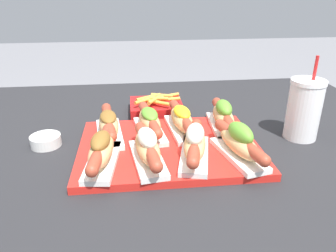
# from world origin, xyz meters

# --- Properties ---
(patio_table) EXTENTS (1.39, 1.05, 0.76)m
(patio_table) POSITION_xyz_m (0.00, 0.00, 0.38)
(patio_table) COLOR #232326
(patio_table) RESTS_ON ground_plane
(serving_tray) EXTENTS (0.43, 0.32, 0.02)m
(serving_tray) POSITION_xyz_m (-0.01, -0.06, 0.77)
(serving_tray) COLOR red
(serving_tray) RESTS_ON patio_table
(hot_dog_0) EXTENTS (0.08, 0.21, 0.07)m
(hot_dog_0) POSITION_xyz_m (-0.16, -0.14, 0.81)
(hot_dog_0) COLOR white
(hot_dog_0) RESTS_ON serving_tray
(hot_dog_1) EXTENTS (0.08, 0.21, 0.08)m
(hot_dog_1) POSITION_xyz_m (-0.07, -0.14, 0.81)
(hot_dog_1) COLOR white
(hot_dog_1) RESTS_ON serving_tray
(hot_dog_2) EXTENTS (0.10, 0.21, 0.08)m
(hot_dog_2) POSITION_xyz_m (0.04, -0.13, 0.81)
(hot_dog_2) COLOR white
(hot_dog_2) RESTS_ON serving_tray
(hot_dog_3) EXTENTS (0.10, 0.21, 0.08)m
(hot_dog_3) POSITION_xyz_m (0.14, -0.14, 0.81)
(hot_dog_3) COLOR white
(hot_dog_3) RESTS_ON serving_tray
(hot_dog_4) EXTENTS (0.08, 0.21, 0.06)m
(hot_dog_4) POSITION_xyz_m (-0.16, 0.00, 0.81)
(hot_dog_4) COLOR white
(hot_dog_4) RESTS_ON serving_tray
(hot_dog_5) EXTENTS (0.08, 0.21, 0.07)m
(hot_dog_5) POSITION_xyz_m (-0.05, 0.01, 0.81)
(hot_dog_5) COLOR white
(hot_dog_5) RESTS_ON serving_tray
(hot_dog_6) EXTENTS (0.08, 0.21, 0.07)m
(hot_dog_6) POSITION_xyz_m (0.03, 0.01, 0.81)
(hot_dog_6) COLOR white
(hot_dog_6) RESTS_ON serving_tray
(hot_dog_7) EXTENTS (0.07, 0.21, 0.08)m
(hot_dog_7) POSITION_xyz_m (0.14, 0.02, 0.81)
(hot_dog_7) COLOR white
(hot_dog_7) RESTS_ON serving_tray
(sauce_bowl) EXTENTS (0.08, 0.08, 0.03)m
(sauce_bowl) POSITION_xyz_m (-0.32, 0.00, 0.77)
(sauce_bowl) COLOR silver
(sauce_bowl) RESTS_ON patio_table
(drink_cup) EXTENTS (0.09, 0.09, 0.22)m
(drink_cup) POSITION_xyz_m (0.34, -0.02, 0.84)
(drink_cup) COLOR white
(drink_cup) RESTS_ON patio_table
(fries_basket) EXTENTS (0.16, 0.14, 0.06)m
(fries_basket) POSITION_xyz_m (-0.02, 0.19, 0.78)
(fries_basket) COLOR #B21919
(fries_basket) RESTS_ON patio_table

